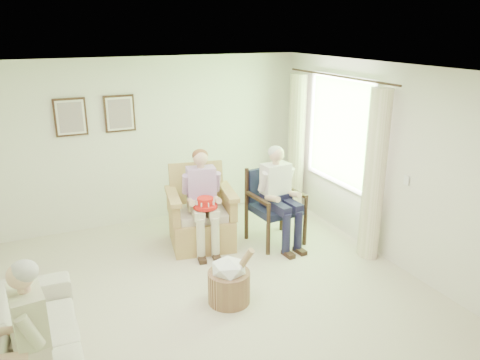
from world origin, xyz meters
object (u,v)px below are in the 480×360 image
Objects in this scene: person_dark at (279,189)px; hatbox at (229,280)px; wicker_armchair at (200,220)px; sofa at (31,349)px; red_hat at (205,204)px; person_wicker at (203,193)px; wood_armchair at (273,202)px; person_sofa at (25,331)px.

hatbox is at bearing -143.79° from person_dark.
wicker_armchair is 0.52× the size of sofa.
sofa is 3.69m from person_dark.
hatbox is (2.08, 0.41, -0.04)m from sofa.
wicker_armchair is 3.46× the size of red_hat.
hatbox is (-0.23, -1.58, -0.08)m from wicker_armchair.
person_wicker reaches higher than sofa.
person_dark reaches higher than wood_armchair.
person_wicker is 0.99× the size of person_dark.
wicker_armchair is at bearing -49.31° from sofa.
wicker_armchair is 1.60× the size of hatbox.
wicker_armchair is 1.22m from person_dark.
person_dark is 1.07m from red_hat.
sofa is 6.68× the size of red_hat.
person_dark reaches higher than wicker_armchair.
person_sofa is (-3.33, -1.86, -0.10)m from person_dark.
red_hat is 0.46× the size of hatbox.
person_dark is at bearing -65.65° from sofa.
red_hat is at bearing 124.99° from person_sofa.
person_wicker is at bearing 156.58° from person_dark.
red_hat is (-0.05, -0.20, -0.08)m from person_wicker.
person_sofa is at bearing 180.00° from sofa.
wicker_armchair reaches higher than red_hat.
person_sofa is at bearing -159.70° from hatbox.
wood_armchair reaches higher than hatbox.
hatbox is (-0.18, -1.23, -0.47)m from red_hat.
person_dark is at bearing -15.51° from wicker_armchair.
person_wicker is at bearing -51.51° from sofa.
wicker_armchair is 0.49m from person_wicker.
person_wicker is 1.55m from hatbox.
wicker_armchair is 3.32m from person_sofa.
red_hat is at bearing -54.10° from sofa.
red_hat is at bearing -92.90° from person_wicker.
person_sofa is (-3.33, -2.04, 0.16)m from wood_armchair.
person_dark is (1.01, -0.48, 0.48)m from wicker_armchair.
wicker_armchair is at bearing 81.72° from hatbox.
person_sofa is at bearing -138.61° from red_hat.
person_wicker is at bearing 127.11° from person_sofa.
person_wicker is (-1.01, 0.16, 0.25)m from wood_armchair.
person_dark is at bearing 41.32° from hatbox.
person_dark is (3.33, 1.51, 0.52)m from sofa.
wicker_armchair is 0.52m from red_hat.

